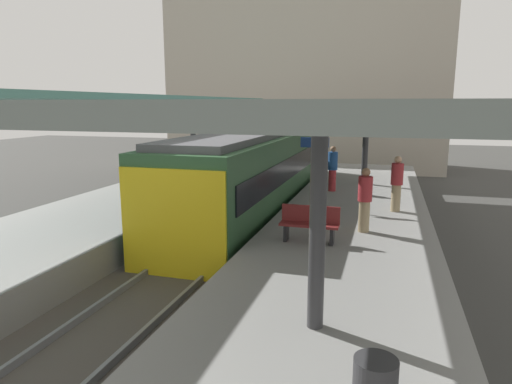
% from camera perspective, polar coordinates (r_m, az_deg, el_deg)
% --- Properties ---
extents(ground_plane, '(80.00, 80.00, 0.00)m').
position_cam_1_polar(ground_plane, '(12.76, -6.28, -8.39)').
color(ground_plane, '#383835').
extents(platform_left, '(4.40, 28.00, 1.00)m').
position_cam_1_polar(platform_left, '(14.46, -20.41, -4.62)').
color(platform_left, gray).
rests_on(platform_left, ground_plane).
extents(platform_right, '(4.40, 28.00, 1.00)m').
position_cam_1_polar(platform_right, '(11.72, 11.23, -7.74)').
color(platform_right, gray).
rests_on(platform_right, ground_plane).
extents(track_ballast, '(3.20, 28.00, 0.20)m').
position_cam_1_polar(track_ballast, '(12.73, -6.29, -7.97)').
color(track_ballast, '#4C4742').
rests_on(track_ballast, ground_plane).
extents(rail_near_side, '(0.08, 28.00, 0.14)m').
position_cam_1_polar(rail_near_side, '(12.96, -9.27, -6.91)').
color(rail_near_side, slate).
rests_on(rail_near_side, track_ballast).
extents(rail_far_side, '(0.08, 28.00, 0.14)m').
position_cam_1_polar(rail_far_side, '(12.42, -3.22, -7.57)').
color(rail_far_side, slate).
rests_on(rail_far_side, track_ballast).
extents(commuter_train, '(2.78, 12.97, 3.10)m').
position_cam_1_polar(commuter_train, '(16.46, -0.38, 2.32)').
color(commuter_train, '#2D5633').
rests_on(commuter_train, track_ballast).
extents(canopy_left, '(4.18, 21.00, 3.51)m').
position_cam_1_polar(canopy_left, '(15.10, -18.21, 11.09)').
color(canopy_left, '#333335').
rests_on(canopy_left, platform_left).
extents(canopy_right, '(4.18, 21.00, 3.27)m').
position_cam_1_polar(canopy_right, '(12.50, 12.49, 10.43)').
color(canopy_right, '#333335').
rests_on(canopy_right, platform_right).
extents(platform_bench, '(1.40, 0.41, 0.86)m').
position_cam_1_polar(platform_bench, '(10.81, 6.82, -3.88)').
color(platform_bench, black).
rests_on(platform_bench, platform_right).
extents(platform_sign, '(0.90, 0.08, 2.21)m').
position_cam_1_polar(platform_sign, '(14.41, 7.43, 4.56)').
color(platform_sign, '#262628').
rests_on(platform_sign, platform_right).
extents(passenger_near_bench, '(0.36, 0.36, 1.70)m').
position_cam_1_polar(passenger_near_bench, '(14.31, 17.40, 1.11)').
color(passenger_near_bench, '#998460').
rests_on(passenger_near_bench, platform_right).
extents(passenger_mid_platform, '(0.36, 0.36, 1.70)m').
position_cam_1_polar(passenger_mid_platform, '(17.14, 9.68, 3.04)').
color(passenger_mid_platform, maroon).
rests_on(passenger_mid_platform, platform_right).
extents(passenger_far_end, '(0.36, 0.36, 1.66)m').
position_cam_1_polar(passenger_far_end, '(11.80, 13.62, -0.86)').
color(passenger_far_end, '#998460').
rests_on(passenger_far_end, platform_right).
extents(station_building_backdrop, '(18.00, 6.00, 11.00)m').
position_cam_1_polar(station_building_backdrop, '(31.60, 6.31, 13.35)').
color(station_building_backdrop, '#A89E8E').
rests_on(station_building_backdrop, ground_plane).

